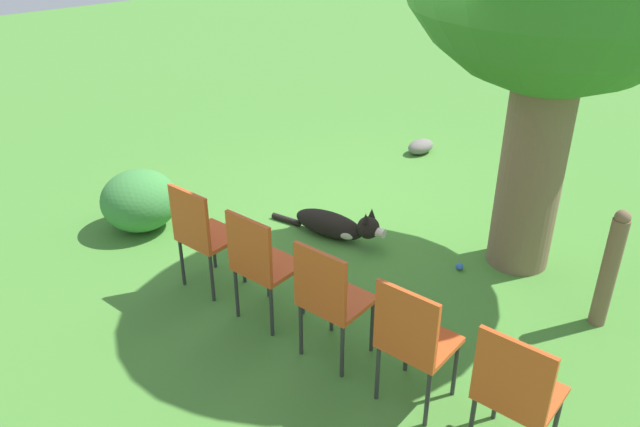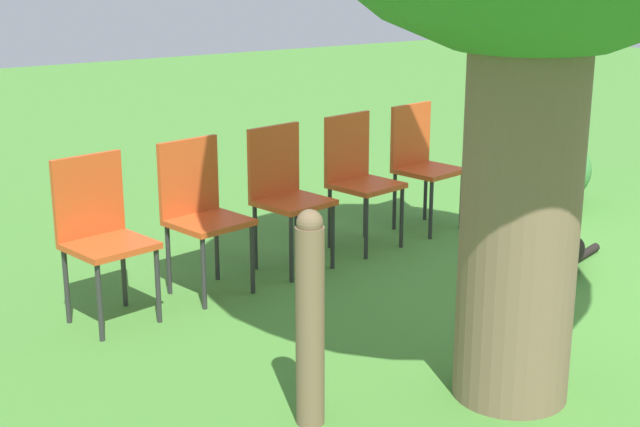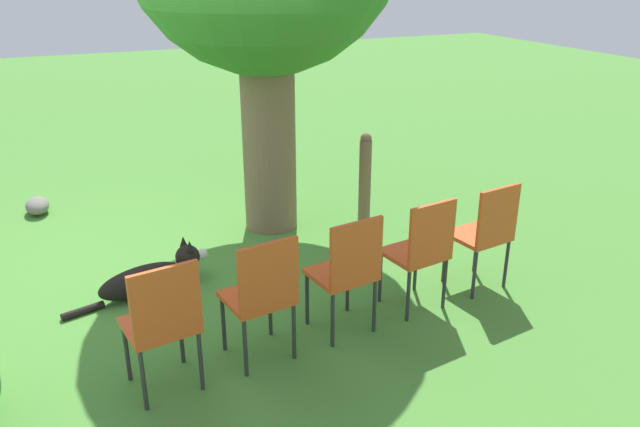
% 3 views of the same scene
% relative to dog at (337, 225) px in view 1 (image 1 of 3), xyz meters
% --- Properties ---
extents(ground_plane, '(30.00, 30.00, 0.00)m').
position_rel_dog_xyz_m(ground_plane, '(-0.65, 0.24, -0.14)').
color(ground_plane, '#478433').
extents(dog, '(0.46, 1.27, 0.40)m').
position_rel_dog_xyz_m(dog, '(0.00, 0.00, 0.00)').
color(dog, black).
rests_on(dog, ground_plane).
extents(fence_post, '(0.13, 0.13, 1.00)m').
position_rel_dog_xyz_m(fence_post, '(-0.61, 2.36, 0.37)').
color(fence_post, brown).
rests_on(fence_post, ground_plane).
extents(red_chair_0, '(0.48, 0.50, 0.96)m').
position_rel_dog_xyz_m(red_chair_0, '(1.42, -0.13, 0.41)').
color(red_chair_0, '#D14C1E').
rests_on(red_chair_0, ground_plane).
extents(red_chair_1, '(0.48, 0.50, 0.96)m').
position_rel_dog_xyz_m(red_chair_1, '(1.34, 0.55, 0.41)').
color(red_chair_1, '#D14C1E').
rests_on(red_chair_1, ground_plane).
extents(red_chair_2, '(0.48, 0.50, 0.96)m').
position_rel_dog_xyz_m(red_chair_2, '(1.26, 1.24, 0.41)').
color(red_chair_2, '#D14C1E').
rests_on(red_chair_2, ground_plane).
extents(red_chair_3, '(0.48, 0.50, 0.96)m').
position_rel_dog_xyz_m(red_chair_3, '(1.18, 1.93, 0.41)').
color(red_chair_3, '#D14C1E').
rests_on(red_chair_3, ground_plane).
extents(red_chair_4, '(0.48, 0.50, 0.96)m').
position_rel_dog_xyz_m(red_chair_4, '(1.10, 2.62, 0.41)').
color(red_chair_4, '#D14C1E').
rests_on(red_chair_4, ground_plane).
extents(tennis_ball, '(0.07, 0.07, 0.07)m').
position_rel_dog_xyz_m(tennis_ball, '(-0.43, 1.16, -0.11)').
color(tennis_ball, blue).
rests_on(tennis_ball, ground_plane).
extents(garden_rock, '(0.40, 0.25, 0.18)m').
position_rel_dog_xyz_m(garden_rock, '(-2.33, -0.88, -0.05)').
color(garden_rock, slate).
rests_on(garden_rock, ground_plane).
extents(low_shrub, '(0.76, 0.76, 0.61)m').
position_rel_dog_xyz_m(low_shrub, '(1.31, -1.49, 0.16)').
color(low_shrub, '#3D843D').
rests_on(low_shrub, ground_plane).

